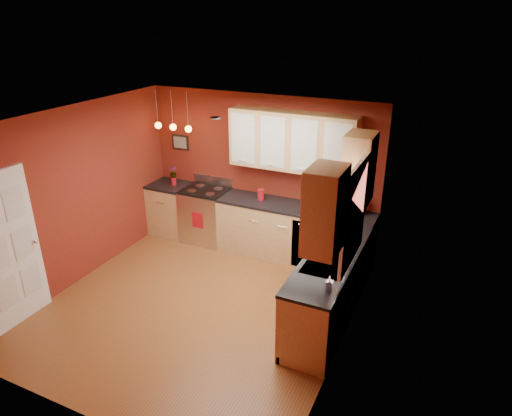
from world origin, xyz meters
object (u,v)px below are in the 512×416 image
at_px(gas_range, 206,215).
at_px(soap_pump, 329,283).
at_px(sink, 327,265).
at_px(red_canister, 261,195).
at_px(coffee_maker, 359,206).

relative_size(gas_range, soap_pump, 6.42).
height_order(sink, red_canister, sink).
xyz_separation_m(red_canister, coffee_maker, (1.57, 0.13, 0.03)).
height_order(gas_range, coffee_maker, coffee_maker).
relative_size(sink, soap_pump, 4.05).
distance_m(red_canister, soap_pump, 2.71).
relative_size(coffee_maker, soap_pump, 1.58).
distance_m(gas_range, sink, 3.05).
bearing_deg(red_canister, coffee_maker, 4.90).
xyz_separation_m(sink, red_canister, (-1.57, 1.52, 0.12)).
bearing_deg(sink, coffee_maker, 90.18).
bearing_deg(soap_pump, coffee_maker, 94.94).
height_order(coffee_maker, soap_pump, coffee_maker).
xyz_separation_m(gas_range, soap_pump, (2.81, -2.05, 0.55)).
distance_m(sink, soap_pump, 0.59).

